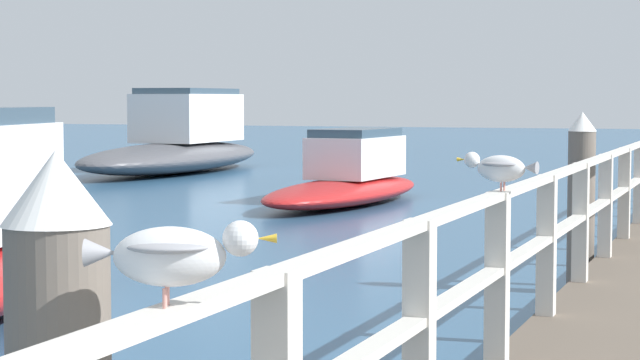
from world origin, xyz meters
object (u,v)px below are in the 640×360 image
(seagull_background, at_px, (500,167))
(boat_3, at_px, (348,179))
(boat_1, at_px, (178,144))
(dock_piling_far, at_px, (581,202))
(seagull_foreground, at_px, (173,253))

(seagull_background, distance_m, boat_3, 15.80)
(seagull_background, bearing_deg, boat_1, 41.15)
(seagull_background, relative_size, boat_1, 0.05)
(seagull_background, bearing_deg, dock_piling_far, 13.06)
(dock_piling_far, distance_m, seagull_background, 5.76)
(dock_piling_far, distance_m, boat_1, 20.95)
(seagull_foreground, xyz_separation_m, boat_1, (-13.63, 25.81, -0.87))
(dock_piling_far, relative_size, boat_3, 0.31)
(seagull_foreground, distance_m, boat_1, 29.20)
(seagull_background, xyz_separation_m, boat_3, (-6.06, 14.55, -1.16))
(seagull_foreground, xyz_separation_m, seagull_background, (-0.02, 3.87, 0.00))
(dock_piling_far, height_order, seagull_background, dock_piling_far)
(seagull_background, bearing_deg, seagull_foreground, -170.42)
(boat_1, xyz_separation_m, boat_3, (7.55, -7.39, -0.29))
(dock_piling_far, bearing_deg, seagull_foreground, -87.68)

